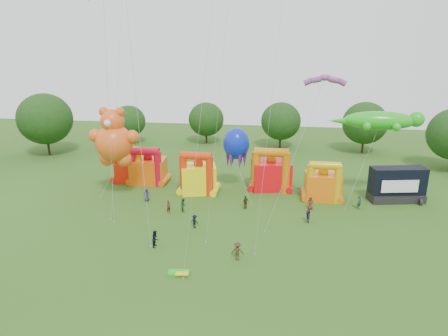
# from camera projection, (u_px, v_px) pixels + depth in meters

# --- Properties ---
(ground) EXTENTS (160.00, 160.00, 0.00)m
(ground) POSITION_uv_depth(u_px,v_px,m) (175.00, 302.00, 33.38)
(ground) COLOR #2F5417
(ground) RESTS_ON ground
(tree_ring) EXTENTS (123.14, 125.24, 12.07)m
(tree_ring) POSITION_uv_depth(u_px,v_px,m) (160.00, 230.00, 32.30)
(tree_ring) COLOR #352314
(tree_ring) RESTS_ON ground
(bouncy_castle_0) EXTENTS (5.31, 4.57, 5.95)m
(bouncy_castle_0) POSITION_uv_depth(u_px,v_px,m) (130.00, 167.00, 62.96)
(bouncy_castle_0) COLOR red
(bouncy_castle_0) RESTS_ON ground
(bouncy_castle_1) EXTENTS (5.55, 4.60, 6.02)m
(bouncy_castle_1) POSITION_uv_depth(u_px,v_px,m) (148.00, 169.00, 62.08)
(bouncy_castle_1) COLOR #E1570C
(bouncy_castle_1) RESTS_ON ground
(bouncy_castle_2) EXTENTS (5.69, 4.99, 6.42)m
(bouncy_castle_2) POSITION_uv_depth(u_px,v_px,m) (198.00, 177.00, 57.84)
(bouncy_castle_2) COLOR #FFF00D
(bouncy_castle_2) RESTS_ON ground
(bouncy_castle_3) EXTENTS (6.35, 5.50, 6.63)m
(bouncy_castle_3) POSITION_uv_depth(u_px,v_px,m) (271.00, 173.00, 59.35)
(bouncy_castle_3) COLOR red
(bouncy_castle_3) RESTS_ON ground
(bouncy_castle_4) EXTENTS (4.93, 4.06, 5.80)m
(bouncy_castle_4) POSITION_uv_depth(u_px,v_px,m) (323.00, 184.00, 55.32)
(bouncy_castle_4) COLOR orange
(bouncy_castle_4) RESTS_ON ground
(stage_trailer) EXTENTS (7.73, 4.14, 4.82)m
(stage_trailer) POSITION_uv_depth(u_px,v_px,m) (397.00, 185.00, 54.79)
(stage_trailer) COLOR black
(stage_trailer) RESTS_ON ground
(teddy_bear_kite) EXTENTS (7.10, 5.04, 12.92)m
(teddy_bear_kite) POSITION_uv_depth(u_px,v_px,m) (114.00, 142.00, 54.35)
(teddy_bear_kite) COLOR #EE5A1A
(teddy_bear_kite) RESTS_ON ground
(gecko_kite) EXTENTS (12.24, 6.86, 12.50)m
(gecko_kite) POSITION_uv_depth(u_px,v_px,m) (367.00, 155.00, 52.75)
(gecko_kite) COLOR green
(gecko_kite) RESTS_ON ground
(octopus_kite) EXTENTS (4.84, 8.00, 9.33)m
(octopus_kite) POSITION_uv_depth(u_px,v_px,m) (240.00, 163.00, 57.75)
(octopus_kite) COLOR #0C25BC
(octopus_kite) RESTS_ON ground
(parafoil_kites) EXTENTS (30.56, 12.51, 27.73)m
(parafoil_kites) POSITION_uv_depth(u_px,v_px,m) (214.00, 134.00, 45.09)
(parafoil_kites) COLOR red
(parafoil_kites) RESTS_ON ground
(diamond_kites) EXTENTS (20.87, 18.22, 34.65)m
(diamond_kites) POSITION_uv_depth(u_px,v_px,m) (194.00, 105.00, 41.58)
(diamond_kites) COLOR red
(diamond_kites) RESTS_ON ground
(folded_kite_bundle) EXTENTS (2.11, 1.29, 0.31)m
(folded_kite_bundle) POSITION_uv_depth(u_px,v_px,m) (179.00, 273.00, 37.40)
(folded_kite_bundle) COLOR green
(folded_kite_bundle) RESTS_ON ground
(spectator_0) EXTENTS (0.95, 0.68, 1.81)m
(spectator_0) POSITION_uv_depth(u_px,v_px,m) (147.00, 195.00, 55.04)
(spectator_0) COLOR #26273F
(spectator_0) RESTS_ON ground
(spectator_1) EXTENTS (0.70, 0.75, 1.73)m
(spectator_1) POSITION_uv_depth(u_px,v_px,m) (169.00, 207.00, 51.11)
(spectator_1) COLOR #5C201A
(spectator_1) RESTS_ON ground
(spectator_2) EXTENTS (0.89, 1.02, 1.78)m
(spectator_2) POSITION_uv_depth(u_px,v_px,m) (183.00, 205.00, 51.62)
(spectator_2) COLOR #1B441F
(spectator_2) RESTS_ON ground
(spectator_3) EXTENTS (1.20, 0.98, 1.61)m
(spectator_3) POSITION_uv_depth(u_px,v_px,m) (195.00, 221.00, 46.89)
(spectator_3) COLOR black
(spectator_3) RESTS_ON ground
(spectator_4) EXTENTS (1.00, 1.09, 1.78)m
(spectator_4) POSITION_uv_depth(u_px,v_px,m) (245.00, 202.00, 52.48)
(spectator_4) COLOR #362E15
(spectator_4) RESTS_ON ground
(spectator_5) EXTENTS (0.54, 1.54, 1.64)m
(spectator_5) POSITION_uv_depth(u_px,v_px,m) (308.00, 216.00, 48.39)
(spectator_5) COLOR #2D2742
(spectator_5) RESTS_ON ground
(spectator_6) EXTENTS (0.91, 0.64, 1.75)m
(spectator_6) POSITION_uv_depth(u_px,v_px,m) (310.00, 203.00, 52.23)
(spectator_6) COLOR #5B271A
(spectator_6) RESTS_ON ground
(spectator_7) EXTENTS (0.81, 0.80, 1.88)m
(spectator_7) POSITION_uv_depth(u_px,v_px,m) (359.00, 202.00, 52.33)
(spectator_7) COLOR #1A422E
(spectator_7) RESTS_ON ground
(spectator_8) EXTENTS (0.70, 0.90, 1.85)m
(spectator_8) POSITION_uv_depth(u_px,v_px,m) (155.00, 239.00, 42.42)
(spectator_8) COLOR black
(spectator_8) RESTS_ON ground
(spectator_9) EXTENTS (1.28, 0.77, 1.94)m
(spectator_9) POSITION_uv_depth(u_px,v_px,m) (237.00, 251.00, 39.72)
(spectator_9) COLOR #382B16
(spectator_9) RESTS_ON ground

